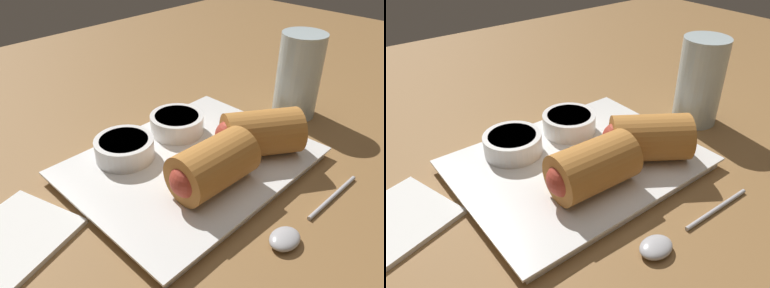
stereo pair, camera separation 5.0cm
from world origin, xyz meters
The scene contains 9 objects.
table_surface centered at (0.00, 0.00, 1.00)cm, with size 180.00×140.00×2.00cm.
serving_plate centered at (-1.52, 2.60, 2.76)cm, with size 30.36×23.02×1.50cm.
roll_front_left centered at (5.54, -2.25, 6.48)cm, with size 11.41×10.38×5.95cm.
roll_front_right centered at (-4.17, -2.79, 6.48)cm, with size 10.91×6.35×5.95cm.
dipping_bowl_near centered at (1.94, 9.07, 4.96)cm, with size 7.61×7.61×2.68cm.
dipping_bowl_far centered at (-7.19, 9.18, 4.96)cm, with size 7.61×7.61×2.68cm.
spoon centered at (-2.34, -13.10, 2.58)cm, with size 17.07×2.94×1.28cm.
napkin centered at (-23.83, 6.91, 2.30)cm, with size 14.63×13.41×0.60cm.
drinking_glass centered at (21.15, 1.62, 8.65)cm, with size 6.82×6.82×13.30cm.
Camera 1 is at (-29.53, -25.09, 31.38)cm, focal length 35.00 mm.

